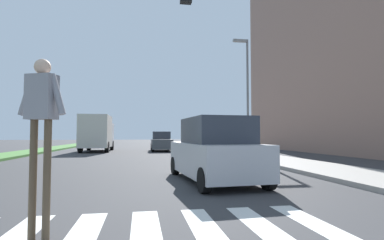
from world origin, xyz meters
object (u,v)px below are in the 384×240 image
object	(u,v)px
sedan_midblock	(161,142)
street_lamp_right	(246,86)
suv_crossing	(214,151)
pedestrian_performer	(41,119)
truck_box_delivery	(97,133)

from	to	relation	value
sedan_midblock	street_lamp_right	bearing A→B (deg)	-61.65
suv_crossing	sedan_midblock	size ratio (longest dim) A/B	1.04
pedestrian_performer	sedan_midblock	world-z (taller)	pedestrian_performer
street_lamp_right	pedestrian_performer	xyz separation A→B (m)	(-8.04, -14.09, -2.93)
street_lamp_right	pedestrian_performer	distance (m)	16.49
street_lamp_right	suv_crossing	xyz separation A→B (m)	(-4.42, -9.31, -3.66)
pedestrian_performer	suv_crossing	bearing A→B (deg)	52.85
street_lamp_right	truck_box_delivery	bearing A→B (deg)	139.03
sedan_midblock	truck_box_delivery	xyz separation A→B (m)	(-5.61, 0.08, 0.83)
street_lamp_right	pedestrian_performer	world-z (taller)	street_lamp_right
pedestrian_performer	sedan_midblock	xyz separation A→B (m)	(3.18, 23.10, -0.85)
sedan_midblock	truck_box_delivery	world-z (taller)	truck_box_delivery
suv_crossing	sedan_midblock	xyz separation A→B (m)	(-0.44, 18.32, -0.12)
street_lamp_right	sedan_midblock	size ratio (longest dim) A/B	1.64
street_lamp_right	suv_crossing	bearing A→B (deg)	-115.37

